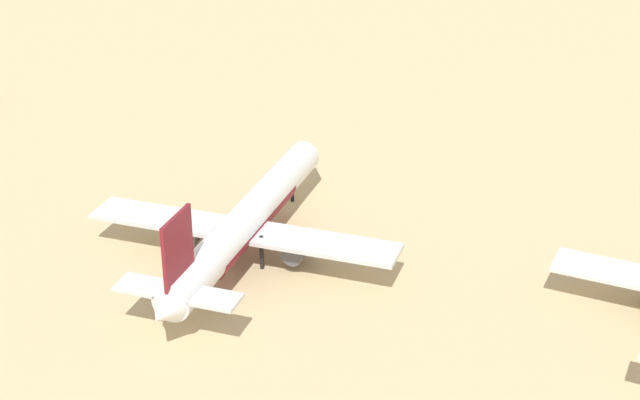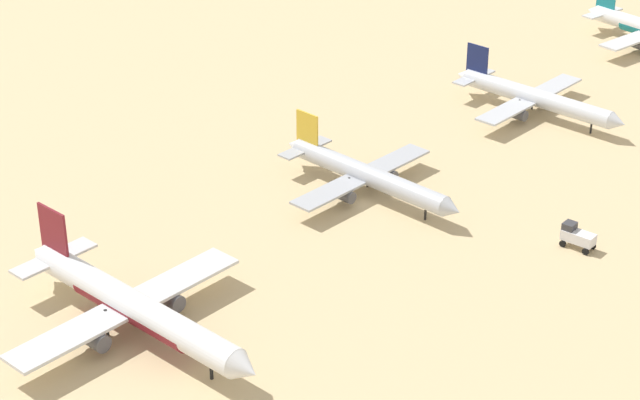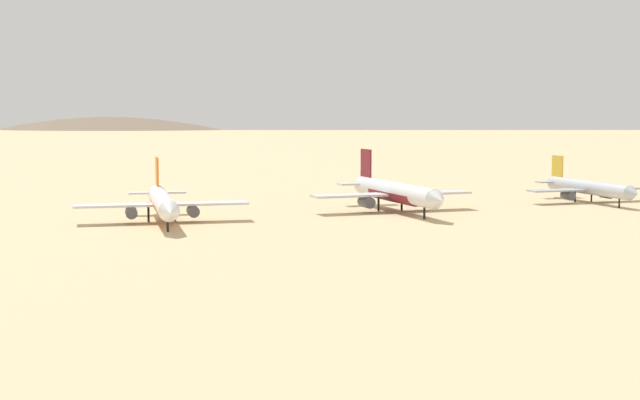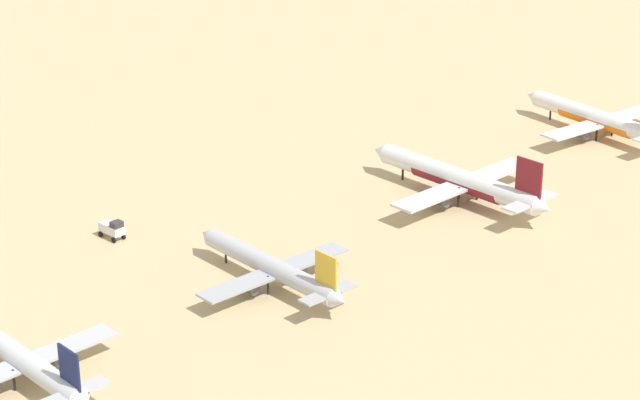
{
  "view_description": "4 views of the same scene",
  "coord_description": "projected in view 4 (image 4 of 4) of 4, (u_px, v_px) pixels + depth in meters",
  "views": [
    {
      "loc": [
        -86.17,
        -95.56,
        56.29
      ],
      "look_at": [
        8.52,
        -57.89,
        6.71
      ],
      "focal_mm": 54.19,
      "sensor_mm": 36.0,
      "label": 1
    },
    {
      "loc": [
        117.45,
        -127.07,
        91.47
      ],
      "look_at": [
        1.22,
        -11.12,
        5.3
      ],
      "focal_mm": 65.55,
      "sensor_mm": 36.0,
      "label": 2
    },
    {
      "loc": [
        204.86,
        -127.5,
        23.39
      ],
      "look_at": [
        12.78,
        -70.31,
        4.03
      ],
      "focal_mm": 53.82,
      "sensor_mm": 36.0,
      "label": 3
    },
    {
      "loc": [
        -151.99,
        120.83,
        95.68
      ],
      "look_at": [
        12.84,
        -20.6,
        5.3
      ],
      "focal_mm": 68.86,
      "sensor_mm": 36.0,
      "label": 4
    }
  ],
  "objects": [
    {
      "name": "service_truck",
      "position": [
        112.0,
        228.0,
        230.81
      ],
      "size": [
        5.41,
        3.17,
        3.9
      ],
      "color": "silver",
      "rests_on": "ground"
    },
    {
      "name": "ground_plane",
      "position": [
        279.0,
        278.0,
        215.89
      ],
      "size": [
        1800.0,
        1800.0,
        0.0
      ],
      "primitive_type": "plane",
      "color": "tan"
    },
    {
      "name": "parked_jet_1",
      "position": [
        459.0,
        180.0,
        247.32
      ],
      "size": [
        46.6,
        37.84,
        13.44
      ],
      "color": "silver",
      "rests_on": "ground"
    },
    {
      "name": "parked_jet_0",
      "position": [
        598.0,
        119.0,
        283.28
      ],
      "size": [
        43.77,
        35.56,
        12.62
      ],
      "color": "white",
      "rests_on": "ground"
    },
    {
      "name": "parked_jet_3",
      "position": [
        20.0,
        358.0,
        182.63
      ],
      "size": [
        38.21,
        31.02,
        11.02
      ],
      "color": "silver",
      "rests_on": "ground"
    },
    {
      "name": "parked_jet_2",
      "position": [
        271.0,
        267.0,
        211.47
      ],
      "size": [
        38.15,
        30.94,
        11.01
      ],
      "color": "#B2B7C1",
      "rests_on": "ground"
    }
  ]
}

